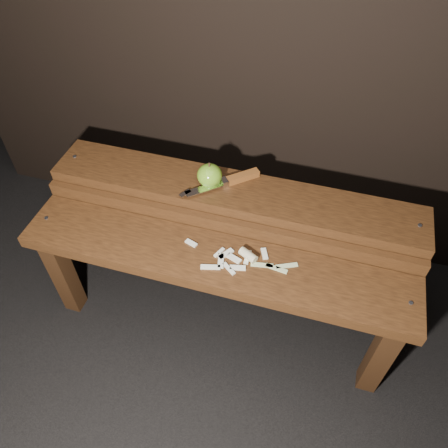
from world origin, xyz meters
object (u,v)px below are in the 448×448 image
(bench_front_tier, at_px, (213,273))
(bench_rear_tier, at_px, (233,209))
(apple, at_px, (210,175))
(knife, at_px, (233,180))

(bench_front_tier, xyz_separation_m, bench_rear_tier, (0.00, 0.23, 0.06))
(bench_front_tier, xyz_separation_m, apple, (-0.08, 0.23, 0.18))
(bench_front_tier, distance_m, bench_rear_tier, 0.23)
(bench_front_tier, distance_m, knife, 0.30)
(bench_rear_tier, height_order, apple, apple)
(bench_front_tier, relative_size, bench_rear_tier, 1.00)
(bench_rear_tier, xyz_separation_m, apple, (-0.08, 0.00, 0.12))
(bench_rear_tier, relative_size, knife, 5.52)
(bench_front_tier, height_order, apple, apple)
(apple, bearing_deg, knife, 21.37)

